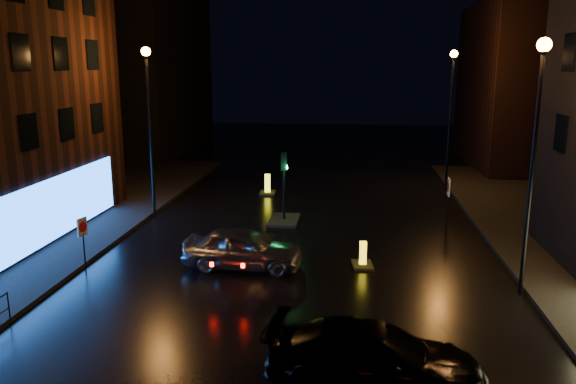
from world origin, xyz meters
name	(u,v)px	position (x,y,z in m)	size (l,w,h in m)	color
ground	(264,375)	(0.00, 0.00, 0.00)	(120.00, 120.00, 0.00)	black
building_far_left	(143,71)	(-16.00, 35.00, 7.00)	(8.00, 16.00, 14.00)	black
building_far_right	(528,86)	(15.00, 32.00, 6.00)	(8.00, 14.00, 12.00)	black
street_lamp_lfar	(149,107)	(-7.80, 14.00, 5.56)	(0.44, 0.44, 8.37)	black
street_lamp_rnear	(536,129)	(7.80, 6.00, 5.56)	(0.44, 0.44, 8.37)	black
street_lamp_rfar	(451,99)	(7.80, 22.00, 5.56)	(0.44, 0.44, 8.37)	black
traffic_signal	(284,211)	(-1.20, 14.00, 0.50)	(1.40, 2.40, 3.45)	black
silver_hatchback	(243,248)	(-1.96, 7.42, 0.77)	(1.81, 4.50, 1.53)	#9FA3A6
dark_sedan	(375,357)	(2.72, -0.15, 0.76)	(2.12, 5.21, 1.51)	black
bollard_near	(363,261)	(2.56, 8.09, 0.22)	(0.88, 1.21, 0.99)	black
bollard_far	(268,190)	(-2.90, 19.82, 0.26)	(1.00, 1.43, 1.20)	black
road_sign_left	(83,232)	(-7.76, 6.39, 1.54)	(0.17, 0.49, 2.06)	black
road_sign_right	(448,192)	(6.50, 13.34, 1.86)	(0.09, 0.60, 2.48)	black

